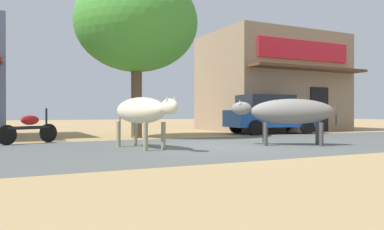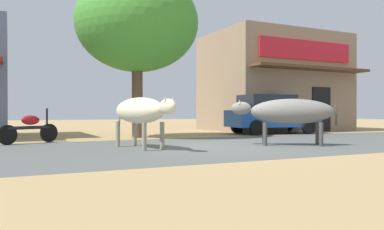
{
  "view_description": "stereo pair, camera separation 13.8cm",
  "coord_description": "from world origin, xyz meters",
  "px_view_note": "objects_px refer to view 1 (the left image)",
  "views": [
    {
      "loc": [
        -5.27,
        -9.0,
        0.9
      ],
      "look_at": [
        -0.05,
        1.6,
        0.82
      ],
      "focal_mm": 35.89,
      "sensor_mm": 36.0,
      "label": 1
    },
    {
      "loc": [
        -5.15,
        -9.06,
        0.9
      ],
      "look_at": [
        -0.05,
        1.6,
        0.82
      ],
      "focal_mm": 35.89,
      "sensor_mm": 36.0,
      "label": 2
    }
  ],
  "objects_px": {
    "cow_near_brown": "(141,111)",
    "cow_far_dark": "(290,112)",
    "roadside_tree": "(136,23)",
    "parked_motorcycle": "(29,128)",
    "parked_hatchback_car": "(269,114)"
  },
  "relations": [
    {
      "from": "cow_near_brown",
      "to": "cow_far_dark",
      "type": "distance_m",
      "value": 4.07
    },
    {
      "from": "roadside_tree",
      "to": "parked_motorcycle",
      "type": "height_order",
      "value": "roadside_tree"
    },
    {
      "from": "roadside_tree",
      "to": "parked_motorcycle",
      "type": "bearing_deg",
      "value": -163.27
    },
    {
      "from": "parked_hatchback_car",
      "to": "cow_near_brown",
      "type": "relative_size",
      "value": 1.47
    },
    {
      "from": "roadside_tree",
      "to": "cow_near_brown",
      "type": "height_order",
      "value": "roadside_tree"
    },
    {
      "from": "parked_hatchback_car",
      "to": "cow_far_dark",
      "type": "distance_m",
      "value": 5.74
    },
    {
      "from": "roadside_tree",
      "to": "cow_far_dark",
      "type": "xyz_separation_m",
      "value": [
        2.8,
        -4.88,
        -3.17
      ]
    },
    {
      "from": "roadside_tree",
      "to": "cow_near_brown",
      "type": "bearing_deg",
      "value": -106.32
    },
    {
      "from": "roadside_tree",
      "to": "parked_hatchback_car",
      "type": "relative_size",
      "value": 1.49
    },
    {
      "from": "parked_hatchback_car",
      "to": "cow_near_brown",
      "type": "distance_m",
      "value": 8.08
    },
    {
      "from": "parked_hatchback_car",
      "to": "roadside_tree",
      "type": "bearing_deg",
      "value": 179.79
    },
    {
      "from": "cow_near_brown",
      "to": "parked_hatchback_car",
      "type": "bearing_deg",
      "value": 29.54
    },
    {
      "from": "roadside_tree",
      "to": "cow_near_brown",
      "type": "relative_size",
      "value": 2.2
    },
    {
      "from": "cow_far_dark",
      "to": "parked_motorcycle",
      "type": "bearing_deg",
      "value": 149.26
    },
    {
      "from": "parked_motorcycle",
      "to": "cow_near_brown",
      "type": "xyz_separation_m",
      "value": [
        2.42,
        -2.93,
        0.48
      ]
    }
  ]
}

